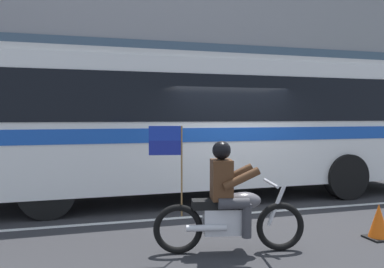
{
  "coord_description": "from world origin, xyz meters",
  "views": [
    {
      "loc": [
        -3.13,
        -7.83,
        1.91
      ],
      "look_at": [
        -1.12,
        -0.87,
        1.59
      ],
      "focal_mm": 37.68,
      "sensor_mm": 36.0,
      "label": 1
    }
  ],
  "objects_px": {
    "transit_bus": "(204,117)",
    "fire_hydrant": "(64,167)",
    "motorcycle_with_rider": "(228,205)",
    "traffic_cone": "(379,222)"
  },
  "relations": [
    {
      "from": "transit_bus",
      "to": "fire_hydrant",
      "type": "bearing_deg",
      "value": 142.94
    },
    {
      "from": "motorcycle_with_rider",
      "to": "traffic_cone",
      "type": "relative_size",
      "value": 3.94
    },
    {
      "from": "motorcycle_with_rider",
      "to": "fire_hydrant",
      "type": "bearing_deg",
      "value": 110.63
    },
    {
      "from": "fire_hydrant",
      "to": "traffic_cone",
      "type": "distance_m",
      "value": 7.96
    },
    {
      "from": "transit_bus",
      "to": "traffic_cone",
      "type": "xyz_separation_m",
      "value": [
        1.6,
        -3.89,
        -1.63
      ]
    },
    {
      "from": "motorcycle_with_rider",
      "to": "fire_hydrant",
      "type": "xyz_separation_m",
      "value": [
        -2.35,
        6.25,
        -0.15
      ]
    },
    {
      "from": "transit_bus",
      "to": "traffic_cone",
      "type": "bearing_deg",
      "value": -67.7
    },
    {
      "from": "motorcycle_with_rider",
      "to": "traffic_cone",
      "type": "height_order",
      "value": "motorcycle_with_rider"
    },
    {
      "from": "motorcycle_with_rider",
      "to": "traffic_cone",
      "type": "bearing_deg",
      "value": -1.83
    },
    {
      "from": "fire_hydrant",
      "to": "traffic_cone",
      "type": "xyz_separation_m",
      "value": [
        4.82,
        -6.33,
        -0.26
      ]
    }
  ]
}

